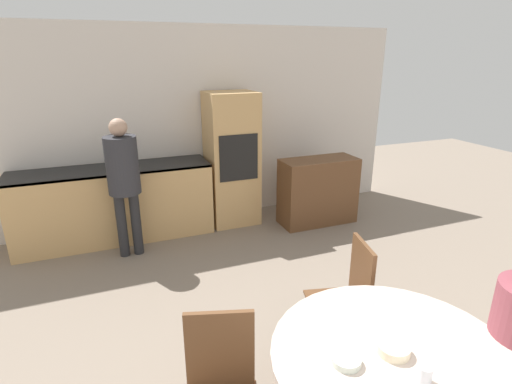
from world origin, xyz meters
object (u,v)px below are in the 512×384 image
at_px(sideboard, 318,191).
at_px(chair_far_right, 348,294).
at_px(cup, 425,374).
at_px(bowl_centre, 346,361).
at_px(person_standing, 123,174).
at_px(bowl_near, 394,349).
at_px(oven_unit, 232,159).

xyz_separation_m(sideboard, chair_far_right, (-1.10, -2.35, 0.08)).
distance_m(sideboard, chair_far_right, 2.60).
height_order(cup, bowl_centre, cup).
bearing_deg(person_standing, bowl_centre, -75.41).
distance_m(bowl_near, bowl_centre, 0.27).
bearing_deg(bowl_near, chair_far_right, 69.52).
xyz_separation_m(person_standing, cup, (1.09, -3.37, -0.16)).
bearing_deg(sideboard, oven_unit, 155.85).
bearing_deg(bowl_centre, sideboard, 62.01).
bearing_deg(bowl_near, cup, -88.47).
height_order(cup, bowl_near, cup).
relative_size(person_standing, bowl_centre, 10.81).
height_order(sideboard, chair_far_right, chair_far_right).
height_order(chair_far_right, bowl_near, chair_far_right).
xyz_separation_m(chair_far_right, bowl_centre, (-0.58, -0.82, 0.26)).
height_order(oven_unit, chair_far_right, oven_unit).
xyz_separation_m(oven_unit, chair_far_right, (-0.03, -2.84, -0.36)).
bearing_deg(bowl_near, sideboard, 66.09).
distance_m(cup, bowl_near, 0.21).
relative_size(oven_unit, bowl_near, 10.64).
relative_size(person_standing, bowl_near, 9.55).
height_order(sideboard, bowl_centre, sideboard).
relative_size(person_standing, cup, 17.74).
relative_size(sideboard, chair_far_right, 1.10).
relative_size(oven_unit, chair_far_right, 1.88).
xyz_separation_m(sideboard, cup, (-1.41, -3.41, 0.37)).
height_order(chair_far_right, cup, chair_far_right).
relative_size(sideboard, bowl_centre, 7.06).
bearing_deg(oven_unit, bowl_near, -95.33).
bearing_deg(bowl_near, bowl_centre, 174.25).
distance_m(oven_unit, cup, 3.90).
distance_m(person_standing, cup, 3.54).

